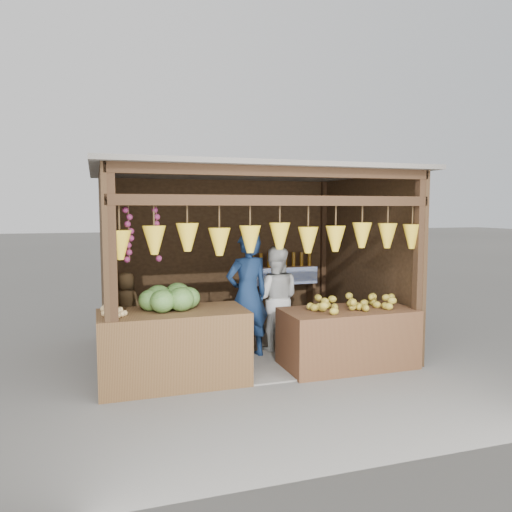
{
  "coord_description": "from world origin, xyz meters",
  "views": [
    {
      "loc": [
        -2.1,
        -6.98,
        2.1
      ],
      "look_at": [
        0.12,
        -0.1,
        1.42
      ],
      "focal_mm": 35.0,
      "sensor_mm": 36.0,
      "label": 1
    }
  ],
  "objects": [
    {
      "name": "ground",
      "position": [
        0.0,
        0.0,
        0.0
      ],
      "size": [
        80.0,
        80.0,
        0.0
      ],
      "primitive_type": "plane",
      "color": "#514F49",
      "rests_on": "ground"
    },
    {
      "name": "stall_structure",
      "position": [
        -0.03,
        -0.04,
        1.67
      ],
      "size": [
        4.3,
        3.3,
        2.66
      ],
      "color": "slate",
      "rests_on": "ground"
    },
    {
      "name": "back_shelf",
      "position": [
        1.05,
        1.28,
        0.87
      ],
      "size": [
        1.25,
        0.32,
        1.32
      ],
      "color": "#382314",
      "rests_on": "ground"
    },
    {
      "name": "counter_left",
      "position": [
        -1.24,
        -1.09,
        0.44
      ],
      "size": [
        1.76,
        0.85,
        0.89
      ],
      "primitive_type": "cube",
      "color": "#472E17",
      "rests_on": "ground"
    },
    {
      "name": "counter_right",
      "position": [
        1.07,
        -1.15,
        0.39
      ],
      "size": [
        1.74,
        0.85,
        0.77
      ],
      "primitive_type": "cube",
      "color": "#4A2A18",
      "rests_on": "ground"
    },
    {
      "name": "stool",
      "position": [
        -1.72,
        0.09,
        0.14
      ],
      "size": [
        0.3,
        0.3,
        0.28
      ],
      "primitive_type": "cube",
      "color": "black",
      "rests_on": "ground"
    },
    {
      "name": "man_standing",
      "position": [
        -0.09,
        -0.36,
        0.89
      ],
      "size": [
        0.72,
        0.54,
        1.78
      ],
      "primitive_type": "imported",
      "rotation": [
        0.0,
        0.0,
        3.33
      ],
      "color": "#14294D",
      "rests_on": "ground"
    },
    {
      "name": "woman_standing",
      "position": [
        0.41,
        -0.12,
        0.78
      ],
      "size": [
        0.91,
        0.82,
        1.55
      ],
      "primitive_type": "imported",
      "rotation": [
        0.0,
        0.0,
        2.78
      ],
      "color": "silver",
      "rests_on": "ground"
    },
    {
      "name": "vendor_seated",
      "position": [
        -1.72,
        0.09,
        0.76
      ],
      "size": [
        0.56,
        0.51,
        0.95
      ],
      "primitive_type": "imported",
      "rotation": [
        0.0,
        0.0,
        2.54
      ],
      "color": "#4F391F",
      "rests_on": "stool"
    },
    {
      "name": "melon_pile",
      "position": [
        -1.26,
        -1.01,
        1.05
      ],
      "size": [
        1.0,
        0.5,
        0.32
      ],
      "primitive_type": null,
      "color": "#174B14",
      "rests_on": "counter_left"
    },
    {
      "name": "tanfruit_pile",
      "position": [
        -1.92,
        -1.18,
        0.95
      ],
      "size": [
        0.34,
        0.4,
        0.13
      ],
      "primitive_type": null,
      "color": "tan",
      "rests_on": "counter_left"
    },
    {
      "name": "mango_pile",
      "position": [
        1.17,
        -1.14,
        0.88
      ],
      "size": [
        1.4,
        0.64,
        0.22
      ],
      "primitive_type": null,
      "color": "#BD7119",
      "rests_on": "counter_right"
    }
  ]
}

